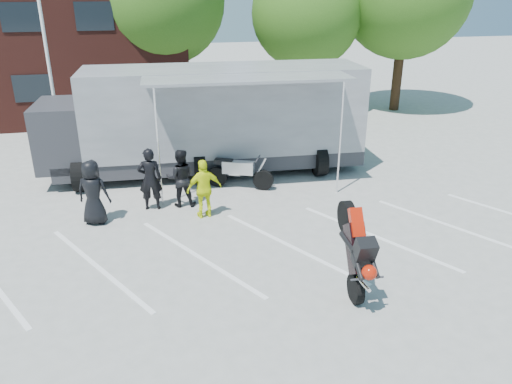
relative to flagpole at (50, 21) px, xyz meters
name	(u,v)px	position (x,y,z in m)	size (l,w,h in m)	color
ground	(294,267)	(6.24, -10.00, -5.05)	(100.00, 100.00, 0.00)	#A8A8A2
parking_bay_lines	(283,247)	(6.24, -9.00, -5.05)	(18.00, 5.00, 0.01)	white
flagpole	(50,21)	(0.00, 0.00, 0.00)	(1.61, 0.12, 8.00)	white
tree_left	(161,0)	(4.24, 6.00, 0.51)	(6.12, 6.12, 8.64)	#382314
tree_mid	(307,14)	(11.24, 5.00, -0.11)	(5.44, 5.44, 7.68)	#382314
transporter_truck	(212,171)	(5.27, -2.93, -5.05)	(11.62, 5.60, 3.70)	#919399
parked_motorcycle	(240,188)	(5.94, -4.78, -5.05)	(0.76, 2.29, 1.20)	silver
stunt_bike_rider	(344,283)	(7.14, -10.94, -5.05)	(0.88, 1.87, 2.20)	black
spectator_leather_a	(93,192)	(1.46, -6.46, -4.12)	(0.91, 0.59, 1.86)	black
spectator_leather_b	(150,179)	(3.04, -5.82, -4.10)	(0.70, 0.46, 1.91)	black
spectator_leather_c	(181,178)	(3.94, -5.77, -4.16)	(0.87, 0.68, 1.79)	black
spectator_hivis	(204,189)	(4.53, -6.73, -4.18)	(1.02, 0.43, 1.74)	#EFFF0D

